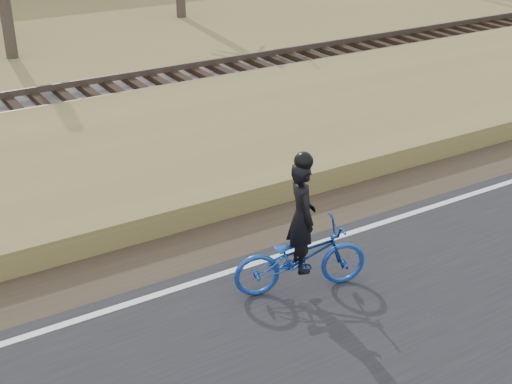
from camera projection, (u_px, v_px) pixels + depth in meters
ground at (450, 211)px, 12.56m from camera, size 120.00×120.00×0.00m
edge_line at (442, 204)px, 12.68m from camera, size 120.00×0.12×0.01m
shoulder at (404, 186)px, 13.47m from camera, size 120.00×1.60×0.04m
embankment at (312, 128)px, 15.69m from camera, size 120.00×5.00×0.44m
ballast at (228, 85)px, 18.61m from camera, size 120.00×3.00×0.45m
railroad at (227, 73)px, 18.48m from camera, size 120.00×2.40×0.29m
cyclist at (301, 248)px, 9.96m from camera, size 2.05×1.20×2.11m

